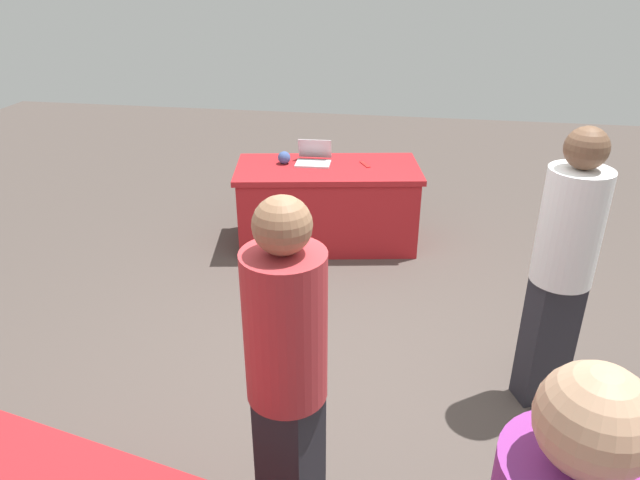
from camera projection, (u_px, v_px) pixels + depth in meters
name	position (u px, v px, depth m)	size (l,w,h in m)	color
ground_plane	(338.00, 378.00, 3.85)	(14.40, 14.40, 0.00)	#4C423D
table_foreground	(327.00, 205.00, 5.55)	(1.82, 1.12, 0.77)	#AD1E23
person_presenter	(287.00, 368.00, 2.41)	(0.47, 0.47, 1.73)	#26262D
person_attendee_browsing	(564.00, 260.00, 3.27)	(0.44, 0.44, 1.74)	#26262D
laptop_silver	(314.00, 159.00, 5.46)	(0.33, 0.31, 0.21)	silver
yarn_ball	(284.00, 158.00, 5.43)	(0.12, 0.12, 0.12)	#3F5999
scissors_red	(365.00, 164.00, 5.43)	(0.18, 0.04, 0.01)	red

